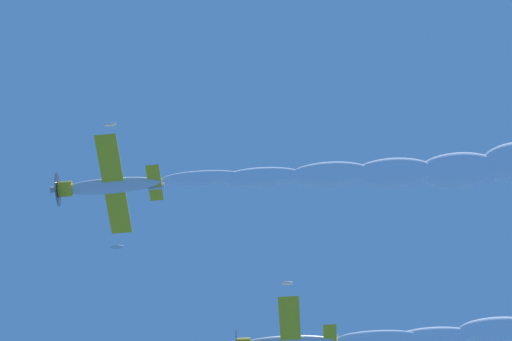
{
  "coord_description": "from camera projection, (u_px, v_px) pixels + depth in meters",
  "views": [
    {
      "loc": [
        28.09,
        -1.85,
        2.04
      ],
      "look_at": [
        11.94,
        12.04,
        78.11
      ],
      "focal_mm": 79.71,
      "sensor_mm": 36.0,
      "label": 1
    }
  ],
  "objects": [
    {
      "name": "airplane_lead",
      "position": [
        107.0,
        186.0,
        79.66
      ],
      "size": [
        7.38,
        7.39,
        3.77
      ],
      "color": "silver"
    },
    {
      "name": "smoke_trail_lead",
      "position": [
        428.0,
        169.0,
        79.7
      ],
      "size": [
        21.1,
        22.04,
        3.07
      ],
      "color": "white"
    }
  ]
}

